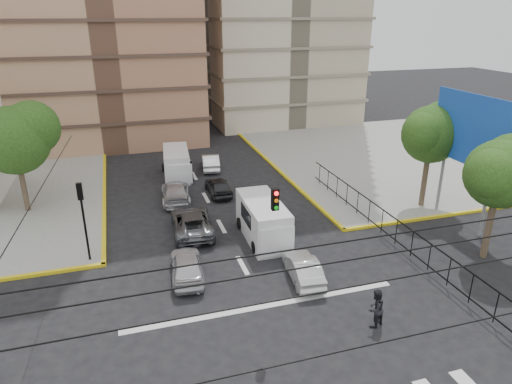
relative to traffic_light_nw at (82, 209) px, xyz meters
name	(u,v)px	position (x,y,z in m)	size (l,w,h in m)	color
ground	(273,322)	(7.80, -7.80, -3.11)	(160.00, 160.00, 0.00)	black
sidewalk_ne	(404,154)	(27.80, 12.20, -3.04)	(26.00, 26.00, 0.15)	gray
stop_line	(265,306)	(7.80, -6.60, -3.11)	(13.00, 0.40, 0.01)	silver
park_fence	(394,246)	(16.80, -3.30, -3.11)	(0.10, 22.50, 1.66)	black
billboard	(472,132)	(22.25, -1.80, 2.89)	(0.36, 6.20, 8.10)	slate
tree_park_a	(502,171)	(20.88, -5.79, 1.90)	(4.41, 3.60, 6.83)	#473828
tree_park_c	(432,132)	(21.89, 1.21, 2.22)	(4.65, 3.80, 7.25)	#473828
tree_tudor	(15,137)	(-4.10, 8.21, 2.11)	(5.39, 4.40, 7.43)	#473828
traffic_light_nw	(82,209)	(0.00, 0.00, 0.00)	(0.28, 0.22, 4.40)	black
traffic_light_hanging	(294,218)	(7.80, -9.84, 2.79)	(18.00, 9.12, 0.92)	black
van_right_lane	(264,222)	(9.81, -0.35, -1.97)	(2.19, 5.26, 2.35)	silver
van_left_lane	(177,165)	(6.46, 12.29, -2.02)	(2.43, 5.15, 2.24)	silver
car_silver_front_left	(187,265)	(4.80, -3.08, -2.44)	(1.60, 3.97, 1.35)	silver
car_white_front_right	(303,268)	(10.37, -4.99, -2.49)	(1.31, 3.75, 1.24)	silver
car_grey_mid_left	(192,222)	(5.90, 1.91, -2.42)	(2.31, 5.01, 1.39)	#595D61
car_silver_rear_left	(176,192)	(5.64, 7.27, -2.43)	(1.92, 4.72, 1.37)	silver
car_darkgrey_mid_right	(218,186)	(8.83, 7.61, -2.46)	(1.54, 3.82, 1.30)	#262628
car_white_rear_right	(210,162)	(9.49, 13.60, -2.46)	(1.38, 3.96, 1.31)	white
pedestrian_crosswalk	(375,308)	(11.87, -9.32, -2.23)	(0.86, 0.67, 1.77)	black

